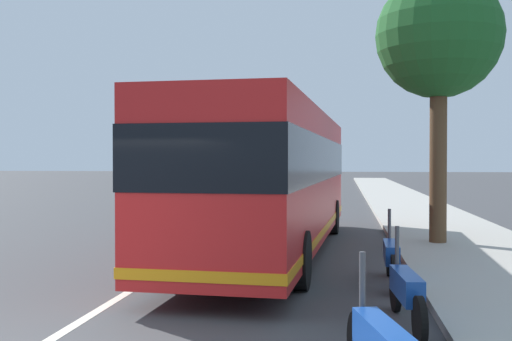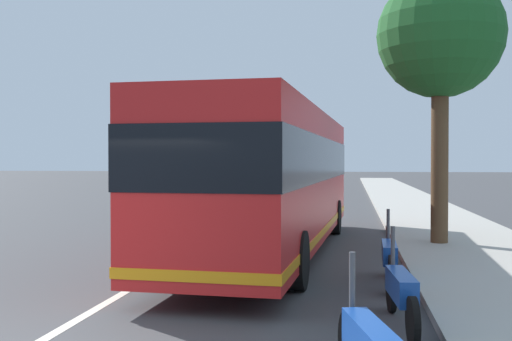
# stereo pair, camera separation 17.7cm
# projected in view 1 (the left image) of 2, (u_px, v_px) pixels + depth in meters

# --- Properties ---
(sidewalk_curb) EXTENTS (110.00, 3.60, 0.14)m
(sidewalk_curb) POSITION_uv_depth(u_px,v_px,m) (464.00, 243.00, 15.17)
(sidewalk_curb) COLOR #B2ADA3
(sidewalk_curb) RESTS_ON ground
(lane_divider_line) EXTENTS (110.00, 0.16, 0.01)m
(lane_divider_line) POSITION_uv_depth(u_px,v_px,m) (212.00, 241.00, 16.11)
(lane_divider_line) COLOR silver
(lane_divider_line) RESTS_ON ground
(coach_bus) EXTENTS (12.35, 3.12, 3.26)m
(coach_bus) POSITION_uv_depth(u_px,v_px,m) (274.00, 175.00, 14.03)
(coach_bus) COLOR red
(coach_bus) RESTS_ON ground
(motorcycle_mid_row) EXTENTS (2.22, 0.34, 1.25)m
(motorcycle_mid_row) POSITION_uv_depth(u_px,v_px,m) (406.00, 292.00, 7.78)
(motorcycle_mid_row) COLOR black
(motorcycle_mid_row) RESTS_ON ground
(motorcycle_angled) EXTENTS (2.24, 0.27, 1.27)m
(motorcycle_angled) POSITION_uv_depth(u_px,v_px,m) (391.00, 257.00, 10.45)
(motorcycle_angled) COLOR black
(motorcycle_angled) RESTS_ON ground
(car_behind_bus) EXTENTS (4.47, 1.97, 1.44)m
(car_behind_bus) POSITION_uv_depth(u_px,v_px,m) (216.00, 194.00, 26.62)
(car_behind_bus) COLOR red
(car_behind_bus) RESTS_ON ground
(car_ahead_same_lane) EXTENTS (4.08, 1.88, 1.48)m
(car_ahead_same_lane) POSITION_uv_depth(u_px,v_px,m) (260.00, 184.00, 37.87)
(car_ahead_same_lane) COLOR #2D7238
(car_ahead_same_lane) RESTS_ON ground
(roadside_tree_mid_block) EXTENTS (3.10, 3.10, 6.83)m
(roadside_tree_mid_block) POSITION_uv_depth(u_px,v_px,m) (439.00, 39.00, 14.78)
(roadside_tree_mid_block) COLOR brown
(roadside_tree_mid_block) RESTS_ON ground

